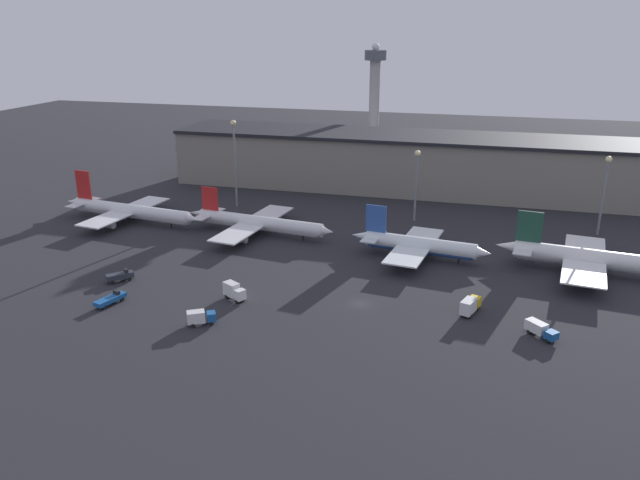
{
  "coord_description": "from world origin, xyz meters",
  "views": [
    {
      "loc": [
        23.71,
        -120.63,
        57.78
      ],
      "look_at": [
        -14.85,
        21.46,
        6.0
      ],
      "focal_mm": 35.0,
      "sensor_mm": 36.0,
      "label": 1
    }
  ],
  "objects_px": {
    "airplane_0": "(129,211)",
    "airplane_1": "(258,223)",
    "service_vehicle_4": "(540,329)",
    "service_vehicle_2": "(234,291)",
    "service_vehicle_5": "(120,276)",
    "control_tower": "(374,95)",
    "service_vehicle_0": "(470,305)",
    "airplane_3": "(590,259)",
    "service_vehicle_1": "(111,299)",
    "airplane_2": "(418,245)",
    "service_vehicle_3": "(200,317)"
  },
  "relations": [
    {
      "from": "service_vehicle_5",
      "to": "service_vehicle_1",
      "type": "bearing_deg",
      "value": -112.05
    },
    {
      "from": "airplane_0",
      "to": "airplane_3",
      "type": "height_order",
      "value": "airplane_0"
    },
    {
      "from": "airplane_2",
      "to": "control_tower",
      "type": "relative_size",
      "value": 0.74
    },
    {
      "from": "service_vehicle_2",
      "to": "airplane_1",
      "type": "bearing_deg",
      "value": 134.18
    },
    {
      "from": "service_vehicle_5",
      "to": "airplane_1",
      "type": "bearing_deg",
      "value": 19.8
    },
    {
      "from": "service_vehicle_3",
      "to": "service_vehicle_2",
      "type": "bearing_deg",
      "value": 51.89
    },
    {
      "from": "service_vehicle_0",
      "to": "service_vehicle_3",
      "type": "distance_m",
      "value": 55.56
    },
    {
      "from": "airplane_1",
      "to": "service_vehicle_2",
      "type": "distance_m",
      "value": 44.64
    },
    {
      "from": "airplane_1",
      "to": "service_vehicle_4",
      "type": "height_order",
      "value": "airplane_1"
    },
    {
      "from": "airplane_0",
      "to": "service_vehicle_0",
      "type": "bearing_deg",
      "value": -12.77
    },
    {
      "from": "service_vehicle_0",
      "to": "service_vehicle_1",
      "type": "height_order",
      "value": "service_vehicle_0"
    },
    {
      "from": "control_tower",
      "to": "service_vehicle_2",
      "type": "bearing_deg",
      "value": -91.2
    },
    {
      "from": "service_vehicle_0",
      "to": "service_vehicle_1",
      "type": "distance_m",
      "value": 76.62
    },
    {
      "from": "service_vehicle_5",
      "to": "control_tower",
      "type": "relative_size",
      "value": 0.12
    },
    {
      "from": "airplane_1",
      "to": "control_tower",
      "type": "xyz_separation_m",
      "value": [
        13.7,
        104.76,
        25.09
      ]
    },
    {
      "from": "control_tower",
      "to": "service_vehicle_0",
      "type": "bearing_deg",
      "value": -71.61
    },
    {
      "from": "airplane_0",
      "to": "airplane_1",
      "type": "xyz_separation_m",
      "value": [
        41.8,
        -0.69,
        -0.1
      ]
    },
    {
      "from": "airplane_3",
      "to": "service_vehicle_1",
      "type": "distance_m",
      "value": 111.63
    },
    {
      "from": "service_vehicle_4",
      "to": "airplane_3",
      "type": "bearing_deg",
      "value": 113.69
    },
    {
      "from": "service_vehicle_3",
      "to": "airplane_2",
      "type": "bearing_deg",
      "value": 22.19
    },
    {
      "from": "service_vehicle_4",
      "to": "control_tower",
      "type": "xyz_separation_m",
      "value": [
        -60.72,
        148.57,
        26.83
      ]
    },
    {
      "from": "airplane_3",
      "to": "service_vehicle_0",
      "type": "height_order",
      "value": "airplane_3"
    },
    {
      "from": "airplane_0",
      "to": "service_vehicle_3",
      "type": "relative_size",
      "value": 8.2
    },
    {
      "from": "airplane_0",
      "to": "service_vehicle_3",
      "type": "height_order",
      "value": "airplane_0"
    },
    {
      "from": "service_vehicle_4",
      "to": "airplane_1",
      "type": "bearing_deg",
      "value": -166.83
    },
    {
      "from": "airplane_0",
      "to": "service_vehicle_4",
      "type": "xyz_separation_m",
      "value": [
        116.22,
        -44.49,
        -1.84
      ]
    },
    {
      "from": "airplane_1",
      "to": "service_vehicle_3",
      "type": "xyz_separation_m",
      "value": [
        8.77,
        -56.45,
        -1.62
      ]
    },
    {
      "from": "service_vehicle_2",
      "to": "service_vehicle_4",
      "type": "height_order",
      "value": "service_vehicle_2"
    },
    {
      "from": "service_vehicle_0",
      "to": "control_tower",
      "type": "distance_m",
      "value": 151.88
    },
    {
      "from": "airplane_1",
      "to": "service_vehicle_0",
      "type": "relative_size",
      "value": 6.38
    },
    {
      "from": "service_vehicle_1",
      "to": "service_vehicle_4",
      "type": "distance_m",
      "value": 89.03
    },
    {
      "from": "service_vehicle_1",
      "to": "control_tower",
      "type": "xyz_separation_m",
      "value": [
        27.87,
        157.37,
        27.26
      ]
    },
    {
      "from": "service_vehicle_1",
      "to": "service_vehicle_5",
      "type": "xyz_separation_m",
      "value": [
        -4.97,
        11.65,
        0.17
      ]
    },
    {
      "from": "service_vehicle_0",
      "to": "control_tower",
      "type": "height_order",
      "value": "control_tower"
    },
    {
      "from": "airplane_2",
      "to": "service_vehicle_1",
      "type": "height_order",
      "value": "airplane_2"
    },
    {
      "from": "airplane_0",
      "to": "service_vehicle_5",
      "type": "distance_m",
      "value": 47.45
    },
    {
      "from": "service_vehicle_4",
      "to": "service_vehicle_5",
      "type": "relative_size",
      "value": 1.08
    },
    {
      "from": "service_vehicle_0",
      "to": "service_vehicle_2",
      "type": "relative_size",
      "value": 1.2
    },
    {
      "from": "airplane_1",
      "to": "service_vehicle_0",
      "type": "bearing_deg",
      "value": -23.94
    },
    {
      "from": "airplane_1",
      "to": "service_vehicle_0",
      "type": "distance_m",
      "value": 71.33
    },
    {
      "from": "service_vehicle_0",
      "to": "service_vehicle_2",
      "type": "xyz_separation_m",
      "value": [
        -50.29,
        -6.2,
        0.07
      ]
    },
    {
      "from": "service_vehicle_1",
      "to": "airplane_0",
      "type": "bearing_deg",
      "value": 43.26
    },
    {
      "from": "airplane_0",
      "to": "airplane_1",
      "type": "bearing_deg",
      "value": 6.52
    },
    {
      "from": "airplane_3",
      "to": "service_vehicle_4",
      "type": "bearing_deg",
      "value": -102.5
    },
    {
      "from": "airplane_2",
      "to": "service_vehicle_1",
      "type": "xyz_separation_m",
      "value": [
        -60.75,
        -45.31,
        -2.35
      ]
    },
    {
      "from": "airplane_0",
      "to": "service_vehicle_4",
      "type": "height_order",
      "value": "airplane_0"
    },
    {
      "from": "service_vehicle_1",
      "to": "service_vehicle_5",
      "type": "height_order",
      "value": "service_vehicle_5"
    },
    {
      "from": "airplane_3",
      "to": "control_tower",
      "type": "xyz_separation_m",
      "value": [
        -74.04,
        111.89,
        24.56
      ]
    },
    {
      "from": "airplane_2",
      "to": "control_tower",
      "type": "distance_m",
      "value": 119.41
    },
    {
      "from": "airplane_0",
      "to": "service_vehicle_5",
      "type": "height_order",
      "value": "airplane_0"
    }
  ]
}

